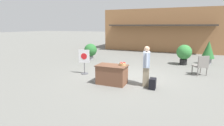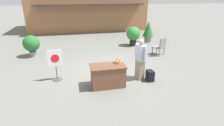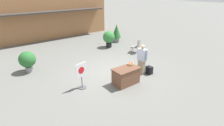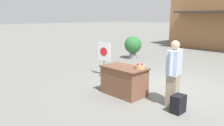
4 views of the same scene
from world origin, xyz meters
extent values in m
plane|color=slate|center=(0.00, 0.00, 0.00)|extent=(120.00, 120.00, 0.00)
cube|color=#9E6B42|center=(0.23, 11.26, 1.97)|extent=(10.73, 4.95, 3.94)
cube|color=#38332D|center=(0.23, 8.34, 2.44)|extent=(9.12, 0.90, 0.12)
cube|color=brown|center=(-0.34, -1.29, 0.38)|extent=(1.19, 0.72, 0.76)
cube|color=brown|center=(-0.34, -1.29, 0.78)|extent=(1.27, 0.76, 0.04)
cylinder|color=tan|center=(0.08, -1.13, 0.85)|extent=(0.27, 0.27, 0.10)
sphere|color=red|center=(0.16, -1.13, 0.89)|extent=(0.08, 0.08, 0.08)
sphere|color=#A30F14|center=(0.09, -1.05, 0.89)|extent=(0.08, 0.08, 0.08)
sphere|color=red|center=(0.01, -1.08, 0.89)|extent=(0.08, 0.08, 0.08)
sphere|color=red|center=(0.01, -1.18, 0.89)|extent=(0.08, 0.08, 0.08)
sphere|color=red|center=(0.10, -1.21, 0.89)|extent=(0.08, 0.08, 0.08)
cube|color=gray|center=(1.02, -1.00, 0.39)|extent=(0.31, 0.38, 0.78)
cube|color=silver|center=(1.02, -1.00, 1.09)|extent=(0.34, 0.46, 0.61)
sphere|color=tan|center=(1.02, -1.00, 1.51)|extent=(0.22, 0.22, 0.22)
cylinder|color=silver|center=(1.08, -1.25, 1.11)|extent=(0.09, 0.09, 0.57)
cylinder|color=silver|center=(0.97, -0.74, 1.11)|extent=(0.09, 0.09, 0.57)
cube|color=black|center=(1.35, -1.28, 0.21)|extent=(0.24, 0.34, 0.42)
cylinder|color=#4C4C51|center=(-2.21, -0.37, 0.01)|extent=(0.36, 0.36, 0.03)
cylinder|color=#4C4C51|center=(-2.21, -0.37, 0.31)|extent=(0.04, 0.04, 0.55)
cube|color=silver|center=(-2.21, -0.37, 0.91)|extent=(0.56, 0.13, 0.65)
cylinder|color=red|center=(-2.20, -0.39, 0.91)|extent=(0.31, 0.06, 0.31)
cylinder|color=gray|center=(2.87, 1.73, 0.20)|extent=(0.05, 0.05, 0.40)
cylinder|color=gray|center=(3.27, 1.96, 0.20)|extent=(0.05, 0.05, 0.40)
cylinder|color=gray|center=(3.10, 1.32, 0.20)|extent=(0.05, 0.05, 0.40)
cylinder|color=gray|center=(3.51, 1.55, 0.20)|extent=(0.05, 0.05, 0.40)
cube|color=gray|center=(3.19, 1.64, 0.43)|extent=(0.75, 0.75, 0.06)
cube|color=gray|center=(3.31, 1.43, 0.72)|extent=(0.51, 0.33, 0.52)
cylinder|color=black|center=(2.45, 3.79, 0.17)|extent=(0.43, 0.43, 0.34)
sphere|color=#337A38|center=(2.45, 3.79, 0.80)|extent=(0.91, 0.91, 0.91)
cylinder|color=gray|center=(3.86, 4.59, 0.19)|extent=(0.48, 0.48, 0.38)
cone|color=#28662D|center=(3.86, 4.59, 0.93)|extent=(0.78, 0.78, 1.10)
cylinder|color=gray|center=(-3.67, 2.96, 0.14)|extent=(0.37, 0.37, 0.28)
sphere|color=#28662D|center=(-3.67, 2.96, 0.72)|extent=(0.88, 0.88, 0.88)
camera|label=1|loc=(2.29, -7.81, 2.40)|focal=28.00mm
camera|label=2|loc=(-1.51, -6.97, 3.14)|focal=28.00mm
camera|label=3|loc=(-5.40, -6.73, 4.23)|focal=28.00mm
camera|label=4|loc=(3.67, -5.62, 2.18)|focal=35.00mm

